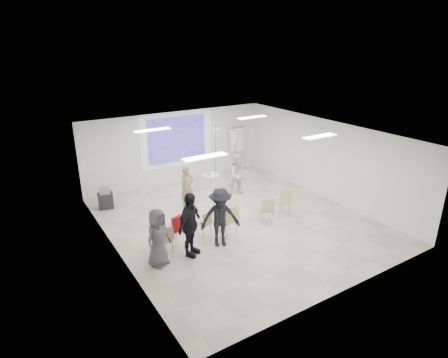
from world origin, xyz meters
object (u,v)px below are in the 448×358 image
chair_right_far (283,201)px  laptop (203,222)px  pedestal_table (211,183)px  chair_left_mid (178,228)px  audience_outer (158,234)px  av_cart (105,199)px  flipchart_easel (237,139)px  chair_center (230,218)px  audience_left (190,220)px  player_right (239,172)px  audience_mid (220,214)px  chair_far_left (166,238)px  chair_left_inner (205,222)px  chair_right_inner (267,208)px  player_left (187,184)px

chair_right_far → laptop: (-2.96, 0.30, -0.15)m
pedestal_table → chair_left_mid: size_ratio=1.03×
audience_outer → chair_right_far: bearing=-20.2°
audience_outer → av_cart: (-0.21, 4.42, -0.55)m
pedestal_table → flipchart_easel: bearing=35.4°
chair_center → audience_left: size_ratio=0.46×
chair_center → audience_left: (-1.53, -0.33, 0.49)m
player_right → audience_mid: (-2.64, -2.95, 0.11)m
chair_center → pedestal_table: bearing=64.8°
chair_left_mid → audience_outer: audience_outer is taller
chair_center → chair_right_far: bearing=-0.2°
pedestal_table → chair_left_mid: (-2.76, -2.78, 0.02)m
laptop → audience_outer: 2.02m
chair_far_left → chair_right_far: 4.39m
chair_left_inner → av_cart: size_ratio=1.04×
chair_right_inner → av_cart: bearing=155.7°
player_left → audience_outer: bearing=-137.5°
chair_center → laptop: 0.84m
player_left → chair_center: 2.77m
chair_far_left → flipchart_easel: flipchart_easel is taller
player_right → chair_far_left: 4.95m
laptop → player_left: bearing=-120.5°
chair_center → audience_left: bearing=-172.3°
flipchart_easel → av_cart: bearing=-178.2°
pedestal_table → audience_mid: bearing=-116.3°
chair_right_far → av_cart: 6.34m
player_right → chair_left_inner: 3.59m
player_left → chair_left_inner: size_ratio=2.06×
chair_far_left → av_cart: size_ratio=1.08×
pedestal_table → flipchart_easel: size_ratio=0.39×
chair_left_mid → chair_center: chair_center is taller
chair_right_inner → flipchart_easel: bearing=86.4°
pedestal_table → audience_outer: 5.15m
audience_mid → av_cart: size_ratio=2.57×
audience_outer → chair_far_left: bearing=19.9°
chair_left_mid → chair_right_inner: 3.06m
chair_left_inner → laptop: size_ratio=2.73×
audience_mid → flipchart_easel: flipchart_easel is taller
pedestal_table → chair_right_far: chair_right_far is taller
chair_far_left → chair_left_mid: size_ratio=1.06×
pedestal_table → audience_mid: 4.01m
chair_left_inner → chair_center: size_ratio=0.82×
audience_left → av_cart: 4.65m
chair_far_left → audience_mid: (1.57, -0.38, 0.51)m
pedestal_table → audience_outer: audience_outer is taller
player_right → flipchart_easel: size_ratio=0.86×
chair_left_inner → audience_outer: (-1.82, -0.70, 0.43)m
player_left → audience_mid: size_ratio=0.83×
chair_right_far → audience_left: size_ratio=0.46×
chair_far_left → audience_mid: audience_mid is taller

